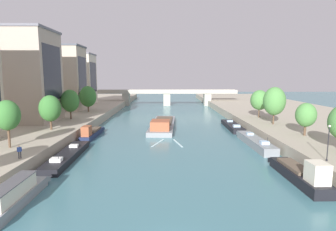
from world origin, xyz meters
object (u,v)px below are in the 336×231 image
Objects in this scene: tree_left_by_lamp at (50,108)px; tree_left_nearest at (88,96)px; tree_left_second at (7,115)px; bridge_far at (167,96)px; person_on_quay at (19,151)px; moored_boat_right_near at (232,126)px; lamppost_right_bank at (328,141)px; moored_boat_right_far at (255,142)px; barge_midriver at (163,124)px; tree_left_past_mid at (70,101)px; moored_boat_right_midway at (300,174)px; moored_boat_left_midway at (16,195)px; tree_right_midway at (306,115)px; tree_right_nearest at (260,100)px; tree_right_by_lamp at (274,101)px; moored_boat_left_second at (68,155)px; moored_boat_left_gap_after at (92,133)px.

tree_left_nearest reaches higher than tree_left_by_lamp.
tree_left_second is at bearing -91.53° from tree_left_by_lamp.
person_on_quay is at bearing -102.56° from bridge_far.
moored_boat_right_near is 45.41m from tree_left_second.
moored_boat_right_far is at bearing 102.12° from lamppost_right_bank.
person_on_quay is at bearing -157.06° from moored_boat_right_far.
tree_left_past_mid is (-21.46, 0.19, 5.53)m from barge_midriver.
tree_left_nearest is (0.50, 12.92, 0.08)m from tree_left_past_mid.
moored_boat_right_midway is at bearing -11.53° from tree_left_second.
moored_boat_right_midway is (29.23, 5.56, -0.04)m from moored_boat_left_midway.
tree_left_past_mid is 0.12× the size of bridge_far.
moored_boat_left_midway is 1.94× the size of tree_right_midway.
moored_boat_right_midway is at bearing -29.38° from tree_left_by_lamp.
tree_right_nearest is 52.14m from person_on_quay.
tree_right_nearest is at bearing 4.80° from barge_midriver.
tree_left_second is at bearing -166.58° from moored_boat_right_far.
tree_right_nearest reaches higher than tree_right_midway.
tree_left_second is at bearing -157.37° from tree_right_by_lamp.
tree_left_nearest reaches higher than bridge_far.
lamppost_right_bank is (40.47, -45.58, -1.95)m from tree_left_nearest.
tree_right_by_lamp reaches higher than tree_left_by_lamp.
lamppost_right_bank is (-3.74, -34.43, -1.86)m from tree_right_nearest.
barge_midriver is 3.75× the size of tree_left_second.
bridge_far is at bearing 99.92° from moored_boat_right_midway.
barge_midriver is 2.12× the size of moored_boat_right_midway.
moored_boat_left_midway is at bearing -127.56° from moored_boat_right_near.
tree_left_by_lamp is 13.08m from tree_left_past_mid.
tree_right_midway is (45.03, 7.44, -1.05)m from tree_left_second.
bridge_far reaches higher than moored_boat_right_near.
tree_left_past_mid is 0.95× the size of tree_left_nearest.
tree_right_nearest is (0.26, 9.55, -0.60)m from tree_right_by_lamp.
moored_boat_right_midway is at bearing -90.78° from moored_boat_right_far.
tree_right_by_lamp is at bearing 54.34° from moored_boat_right_far.
lamppost_right_bank is at bearing -77.61° from bridge_far.
moored_boat_left_second is 2.46× the size of tree_left_by_lamp.
tree_left_by_lamp is at bearing 88.47° from tree_left_second.
moored_boat_left_midway is 0.91× the size of moored_boat_right_midway.
barge_midriver is at bearing 161.72° from tree_right_by_lamp.
moored_boat_right_far is at bearing -77.55° from bridge_far.
moored_boat_left_gap_after is 37.54m from tree_right_by_lamp.
person_on_quay is (-32.92, 2.41, 2.07)m from moored_boat_right_midway.
bridge_far is at bearing 59.34° from tree_left_nearest.
moored_boat_left_second is at bearing -119.14° from barge_midriver.
barge_midriver is at bearing 50.99° from tree_left_second.
moored_boat_right_far is 2.24× the size of tree_left_second.
moored_boat_left_gap_after is 0.80× the size of moored_boat_right_far.
moored_boat_right_far is (30.18, -7.15, -0.13)m from moored_boat_left_gap_after.
moored_boat_right_near is at bearing -159.11° from tree_right_nearest.
tree_left_nearest reaches higher than moored_boat_left_midway.
tree_right_midway reaches higher than barge_midriver.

